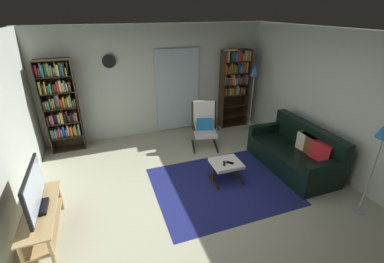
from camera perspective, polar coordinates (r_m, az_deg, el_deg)
ground_plane at (r=4.55m, az=1.87°, el=-14.34°), size 7.02×7.02×0.00m
wall_back at (r=6.50m, az=-7.58°, el=10.68°), size 5.60×0.06×2.60m
wall_right at (r=5.42m, az=29.77°, el=4.64°), size 0.06×6.00×2.60m
glass_door_panel at (r=6.62m, az=-3.07°, el=8.89°), size 1.10×0.01×2.00m
area_rug at (r=4.86m, az=6.24°, el=-11.51°), size 2.33×1.95×0.01m
tv_stand at (r=4.22m, az=-29.56°, el=-16.21°), size 0.40×1.22×0.50m
television at (r=3.97m, az=-30.91°, el=-11.07°), size 0.20×0.95×0.59m
bookshelf_near_tv at (r=6.22m, az=-26.60°, el=5.51°), size 0.68×0.30×1.99m
bookshelf_near_sofa at (r=6.94m, az=9.12°, el=10.86°), size 0.74×0.30×1.99m
leather_sofa at (r=5.57m, az=21.39°, el=-4.39°), size 0.87×1.82×0.88m
lounge_armchair at (r=5.94m, az=2.73°, el=1.69°), size 0.71×0.77×1.02m
ottoman at (r=4.85m, az=7.38°, el=-7.22°), size 0.53×0.49×0.39m
tv_remote at (r=4.74m, az=6.98°, el=-6.88°), size 0.10×0.15×0.02m
cell_phone at (r=4.79m, az=8.19°, el=-6.69°), size 0.15×0.15×0.01m
floor_lamp_by_sofa at (r=4.47m, az=36.09°, el=-0.92°), size 0.22×0.22×1.56m
floor_lamp_by_shelf at (r=6.68m, az=13.30°, el=11.66°), size 0.22×0.22×1.71m
wall_clock at (r=6.18m, az=-17.52°, el=14.26°), size 0.29×0.03×0.29m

